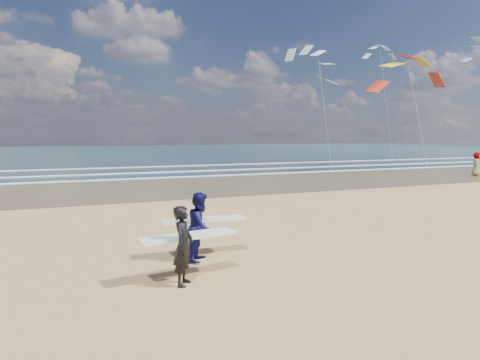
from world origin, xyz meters
name	(u,v)px	position (x,y,z in m)	size (l,w,h in m)	color
wet_sand_strip	(375,176)	(20.00, 18.00, 0.01)	(220.00, 12.00, 0.01)	#4D4229
ocean	(187,151)	(20.00, 72.00, 0.01)	(220.00, 100.00, 0.02)	#1B323B
foam_breakers	(306,167)	(20.00, 28.10, 0.05)	(220.00, 11.70, 0.05)	white
surfer_near	(184,244)	(0.00, 0.36, 0.88)	(2.25, 1.15, 1.72)	black
surfer_far	(201,226)	(0.87, 1.92, 0.89)	(2.23, 1.21, 1.76)	#0B0B3E
beachgoer_0	(476,164)	(27.42, 15.18, 0.93)	(0.91, 0.59, 1.86)	#4C4137
kite_0	(413,89)	(24.82, 19.46, 7.02)	(7.85, 4.96, 11.32)	slate
kite_1	(323,98)	(19.27, 24.29, 6.46)	(5.75, 4.73, 11.77)	slate
kite_5	(386,98)	(31.81, 30.65, 7.38)	(4.45, 4.59, 14.43)	slate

